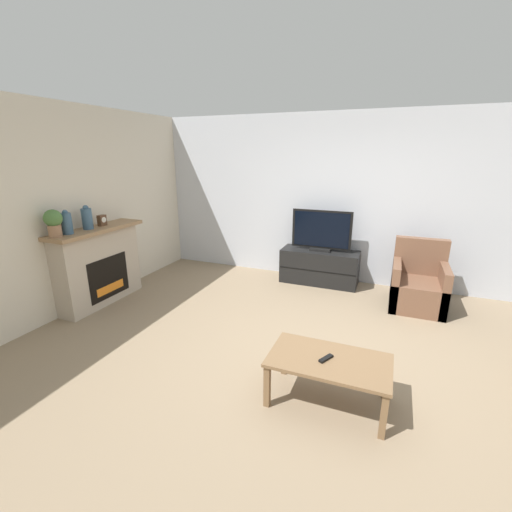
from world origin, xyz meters
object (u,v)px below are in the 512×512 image
Objects in this scene: tv_stand at (319,267)px; tv at (321,232)px; mantel_clock at (102,220)px; armchair at (418,286)px; potted_plant at (53,222)px; mantel_vase_centre_left at (87,218)px; coffee_table at (329,365)px; remote at (326,358)px; mantel_vase_left at (67,223)px; fireplace at (99,265)px.

tv is (0.00, -0.00, 0.59)m from tv_stand.
mantel_clock is 4.50m from armchair.
potted_plant is 0.35× the size of tv.
mantel_vase_centre_left is 0.34× the size of tv.
coffee_table is 0.07m from remote.
mantel_vase_left is at bearing -139.12° from tv_stand.
mantel_vase_centre_left is at bearing -143.13° from tv.
mantel_vase_left is 0.25× the size of tv_stand.
fireplace is at bearing 92.30° from mantel_vase_left.
potted_plant is 2.22× the size of remote.
mantel_vase_left reaches higher than tv.
mantel_vase_centre_left is 0.26× the size of tv_stand.
mantel_clock reaches higher than fireplace.
armchair is at bearing 25.17° from mantel_vase_left.
potted_plant is (-0.00, -0.73, 0.11)m from mantel_clock.
mantel_vase_left reaches higher than fireplace.
coffee_table is (3.39, -0.28, -0.93)m from potted_plant.
potted_plant is at bearing 175.24° from coffee_table.
fireplace is 0.94m from potted_plant.
mantel_vase_left is at bearing -87.70° from fireplace.
fireplace is at bearing -166.90° from remote.
tv is 2.93m from remote.
mantel_vase_centre_left is (0.02, -0.10, 0.69)m from fireplace.
armchair is 2.58m from remote.
mantel_clock is 0.16× the size of tv.
fireplace reaches higher than coffee_table.
tv_stand is at bearing 103.36° from coffee_table.
mantel_vase_left is at bearing 90.00° from potted_plant.
tv_stand is 1.23× the size of coffee_table.
tv reaches higher than coffee_table.
tv reaches higher than armchair.
mantel_vase_centre_left is at bearing -158.43° from armchair.
tv_stand is at bearing 33.49° from mantel_clock.
armchair is 6.11× the size of remote.
tv_stand is at bearing 90.00° from tv.
tv_stand is at bearing 36.90° from mantel_vase_centre_left.
mantel_vase_centre_left is at bearing 90.00° from potted_plant.
tv_stand is 1.52m from armchair.
armchair is at bearing 99.23° from remote.
tv_stand is 1.30× the size of tv.
mantel_vase_centre_left is at bearing -90.18° from mantel_clock.
fireplace is at bearing 165.63° from coffee_table.
potted_plant is (0.00, -0.17, 0.05)m from mantel_vase_left.
tv is (2.74, 1.94, 0.30)m from fireplace.
fireplace is at bearing -97.18° from mantel_clock.
coffee_table is (3.39, -0.77, -0.88)m from mantel_vase_centre_left.
fireplace is 4.49m from armchair.
mantel_vase_left is 0.95× the size of mantel_vase_centre_left.
coffee_table is at bearing -108.20° from armchair.
armchair is 2.55m from coffee_table.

